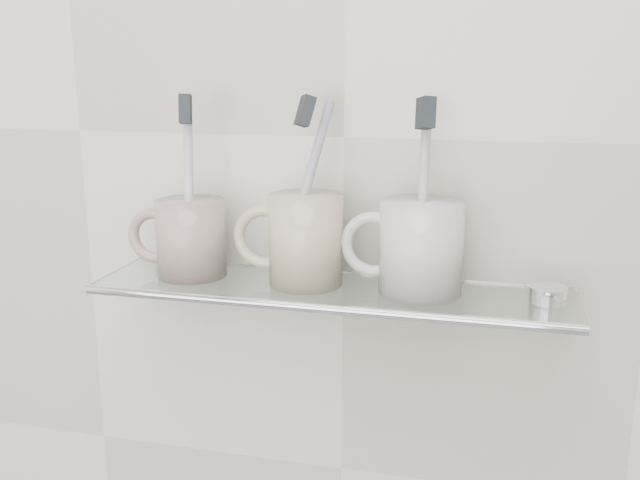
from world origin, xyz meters
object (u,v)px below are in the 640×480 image
(mug_right, at_px, (421,247))
(mug_center, at_px, (306,240))
(shelf_glass, at_px, (330,291))
(mug_left, at_px, (191,238))

(mug_right, bearing_deg, mug_center, -179.78)
(mug_center, bearing_deg, mug_right, 2.88)
(shelf_glass, bearing_deg, mug_center, 169.77)
(shelf_glass, relative_size, mug_left, 5.93)
(mug_left, bearing_deg, mug_center, -17.81)
(mug_center, xyz_separation_m, mug_right, (0.12, 0.00, -0.00))
(shelf_glass, distance_m, mug_left, 0.16)
(shelf_glass, height_order, mug_center, mug_center)
(mug_center, relative_size, mug_right, 1.01)
(mug_left, relative_size, mug_center, 0.88)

